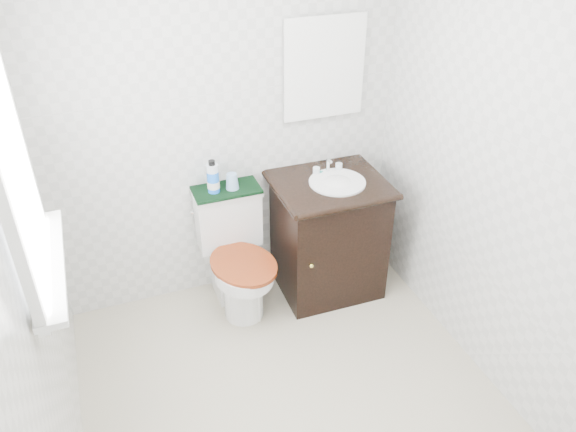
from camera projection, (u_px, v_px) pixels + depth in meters
floor at (298, 408)px, 3.04m from camera, size 2.40×2.40×0.00m
wall_back at (225, 120)px, 3.34m from camera, size 2.40×0.00×2.40m
wall_left at (23, 280)px, 2.06m from camera, size 0.00×2.40×2.40m
wall_right at (511, 179)px, 2.72m from camera, size 0.00×2.40×2.40m
window at (9, 165)px, 2.08m from camera, size 0.02×0.70×0.90m
mirror at (324, 68)px, 3.37m from camera, size 0.50×0.02×0.60m
toilet at (235, 259)px, 3.60m from camera, size 0.47×0.67×0.78m
vanity at (329, 233)px, 3.69m from camera, size 0.69×0.59×0.92m
trash_bin at (244, 298)px, 3.57m from camera, size 0.23×0.20×0.30m
towel at (226, 190)px, 3.46m from camera, size 0.41×0.22×0.02m
mouthwash_bottle at (213, 178)px, 3.37m from camera, size 0.07×0.07×0.21m
cup at (232, 181)px, 3.43m from camera, size 0.08×0.08×0.10m
soap_bar at (319, 172)px, 3.56m from camera, size 0.07×0.04×0.02m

